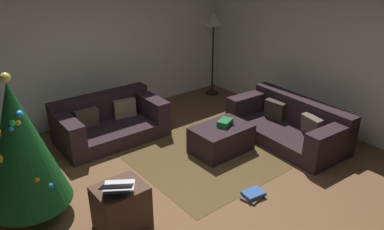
# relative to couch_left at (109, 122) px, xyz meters

# --- Properties ---
(ground_plane) EXTENTS (6.40, 6.40, 0.00)m
(ground_plane) POSITION_rel_couch_left_xyz_m (-0.04, -2.24, -0.27)
(ground_plane) COLOR brown
(rear_partition) EXTENTS (6.40, 0.12, 2.60)m
(rear_partition) POSITION_rel_couch_left_xyz_m (-0.04, 0.90, 1.03)
(rear_partition) COLOR silver
(rear_partition) RESTS_ON ground_plane
(corner_partition) EXTENTS (0.12, 6.40, 2.60)m
(corner_partition) POSITION_rel_couch_left_xyz_m (3.10, -2.24, 1.03)
(corner_partition) COLOR silver
(corner_partition) RESTS_ON ground_plane
(couch_left) EXTENTS (1.68, 0.99, 0.66)m
(couch_left) POSITION_rel_couch_left_xyz_m (0.00, 0.00, 0.00)
(couch_left) COLOR #2D1E23
(couch_left) RESTS_ON ground_plane
(couch_right) EXTENTS (1.04, 1.92, 0.64)m
(couch_right) POSITION_rel_couch_left_xyz_m (2.20, -1.89, -0.01)
(couch_right) COLOR #2D1E23
(couch_right) RESTS_ON ground_plane
(ottoman) EXTENTS (0.87, 0.59, 0.40)m
(ottoman) POSITION_rel_couch_left_xyz_m (1.09, -1.48, -0.07)
(ottoman) COLOR #2D1E23
(ottoman) RESTS_ON ground_plane
(gift_box) EXTENTS (0.28, 0.24, 0.09)m
(gift_box) POSITION_rel_couch_left_xyz_m (1.16, -1.48, 0.18)
(gift_box) COLOR #19662D
(gift_box) RESTS_ON ottoman
(tv_remote) EXTENTS (0.11, 0.17, 0.02)m
(tv_remote) POSITION_rel_couch_left_xyz_m (1.27, -1.50, 0.15)
(tv_remote) COLOR black
(tv_remote) RESTS_ON ottoman
(christmas_tree) EXTENTS (0.89, 0.89, 1.70)m
(christmas_tree) POSITION_rel_couch_left_xyz_m (-1.59, -1.25, 0.65)
(christmas_tree) COLOR brown
(christmas_tree) RESTS_ON ground_plane
(side_table) EXTENTS (0.52, 0.44, 0.52)m
(side_table) POSITION_rel_couch_left_xyz_m (-0.90, -2.04, -0.01)
(side_table) COLOR #4C3323
(side_table) RESTS_ON ground_plane
(laptop) EXTENTS (0.47, 0.49, 0.17)m
(laptop) POSITION_rel_couch_left_xyz_m (-0.93, -2.09, 0.30)
(laptop) COLOR silver
(laptop) RESTS_ON side_table
(book_stack) EXTENTS (0.32, 0.26, 0.08)m
(book_stack) POSITION_rel_couch_left_xyz_m (0.60, -2.58, -0.23)
(book_stack) COLOR #4C423D
(book_stack) RESTS_ON ground_plane
(corner_lamp) EXTENTS (0.36, 0.36, 1.68)m
(corner_lamp) POSITION_rel_couch_left_xyz_m (2.64, 0.45, 1.16)
(corner_lamp) COLOR black
(corner_lamp) RESTS_ON ground_plane
(area_rug) EXTENTS (2.60, 2.00, 0.01)m
(area_rug) POSITION_rel_couch_left_xyz_m (1.09, -1.48, -0.26)
(area_rug) COLOR brown
(area_rug) RESTS_ON ground_plane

